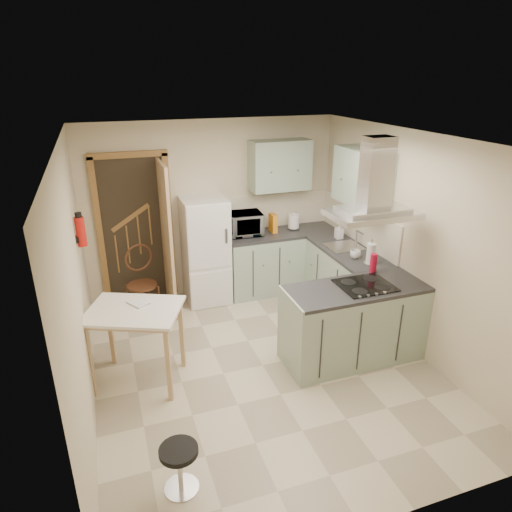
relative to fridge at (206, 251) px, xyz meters
name	(u,v)px	position (x,y,z in m)	size (l,w,h in m)	color
floor	(263,365)	(0.20, -1.80, -0.75)	(4.20, 4.20, 0.00)	beige
ceiling	(264,139)	(0.20, -1.80, 1.75)	(4.20, 4.20, 0.00)	silver
back_wall	(213,209)	(0.20, 0.30, 0.50)	(3.60, 3.60, 0.00)	beige
left_wall	(77,289)	(-1.60, -1.80, 0.50)	(4.20, 4.20, 0.00)	beige
right_wall	(411,243)	(2.00, -1.80, 0.50)	(4.20, 4.20, 0.00)	beige
doorway	(136,231)	(-0.90, 0.27, 0.30)	(1.10, 0.12, 2.10)	brown
fridge	(206,251)	(0.00, 0.00, 0.00)	(0.60, 0.60, 1.50)	white
counter_back	(263,263)	(0.86, 0.00, -0.30)	(1.08, 0.60, 0.90)	#9EB2A0
counter_right	(335,273)	(1.70, -0.68, -0.30)	(0.60, 1.95, 0.90)	#9EB2A0
splashback	(276,210)	(1.16, 0.29, 0.40)	(1.68, 0.02, 0.50)	beige
wall_cabinet_back	(280,165)	(1.15, 0.12, 1.10)	(0.85, 0.35, 0.70)	#9EB2A0
wall_cabinet_right	(362,177)	(1.82, -0.95, 1.10)	(0.35, 0.90, 0.70)	#9EB2A0
peninsula	(354,323)	(1.22, -1.98, -0.30)	(1.55, 0.65, 0.90)	#9EB2A0
hob	(365,285)	(1.32, -1.98, 0.16)	(0.58, 0.50, 0.01)	black
extractor_hood	(372,214)	(1.32, -1.98, 0.97)	(0.90, 0.55, 0.10)	silver
sink	(344,247)	(1.70, -0.85, 0.16)	(0.45, 0.40, 0.01)	silver
fire_extinguisher	(81,232)	(-1.54, -0.90, 0.75)	(0.10, 0.10, 0.32)	#B2140F
drop_leaf_table	(138,346)	(-1.12, -1.62, -0.32)	(0.92, 0.69, 0.86)	tan
bentwood_chair	(142,285)	(-0.92, -0.18, -0.31)	(0.39, 0.39, 0.88)	#442916
stool	(180,469)	(-0.97, -3.12, -0.54)	(0.31, 0.31, 0.41)	black
microwave	(241,224)	(0.55, 0.08, 0.31)	(0.58, 0.39, 0.32)	black
kettle	(294,221)	(1.36, 0.06, 0.27)	(0.17, 0.17, 0.25)	white
cereal_box	(273,223)	(1.02, 0.04, 0.28)	(0.07, 0.18, 0.27)	orange
soap_bottle	(339,231)	(1.80, -0.53, 0.26)	(0.10, 0.10, 0.22)	#9F9EAA
paper_towel	(371,253)	(1.71, -1.46, 0.28)	(0.11, 0.11, 0.27)	silver
cup	(355,254)	(1.63, -1.25, 0.20)	(0.13, 0.13, 0.10)	silver
red_bottle	(373,263)	(1.60, -1.69, 0.26)	(0.08, 0.08, 0.23)	red
book	(132,302)	(-1.13, -1.54, 0.16)	(0.16, 0.21, 0.10)	#993833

